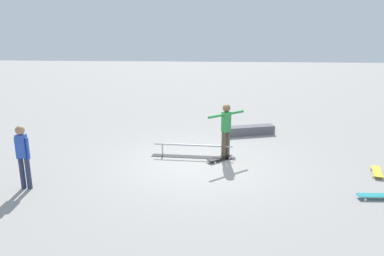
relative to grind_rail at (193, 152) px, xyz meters
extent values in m
plane|color=gray|center=(-0.18, 0.52, -0.16)|extent=(60.00, 60.00, 0.00)
cube|color=black|center=(0.00, 0.00, -0.16)|extent=(2.41, 0.36, 0.01)
cylinder|color=#B7B7BC|center=(-0.89, 0.05, 0.01)|extent=(0.04, 0.04, 0.36)
cylinder|color=#B7B7BC|center=(0.89, -0.05, 0.01)|extent=(0.04, 0.04, 0.36)
cylinder|color=#B7B7BC|center=(0.00, 0.00, 0.19)|extent=(2.24, 0.17, 0.05)
cube|color=#595960|center=(-1.76, -2.42, -0.01)|extent=(1.82, 0.90, 0.30)
cylinder|color=brown|center=(-0.97, 0.01, 0.23)|extent=(0.16, 0.16, 0.79)
cylinder|color=brown|center=(-0.86, 0.12, 0.23)|extent=(0.16, 0.16, 0.79)
cube|color=#2D8C42|center=(-0.92, 0.07, 0.91)|extent=(0.28, 0.27, 0.56)
sphere|color=brown|center=(-0.92, 0.07, 1.30)|extent=(0.22, 0.22, 0.22)
cylinder|color=#2D8C42|center=(-1.19, -0.17, 1.13)|extent=(0.45, 0.40, 0.07)
cylinder|color=#2D8C42|center=(-0.64, 0.31, 1.13)|extent=(0.45, 0.40, 0.07)
cube|color=black|center=(-0.76, 0.23, -0.08)|extent=(0.73, 0.69, 0.02)
cylinder|color=white|center=(-0.63, 0.50, -0.14)|extent=(0.06, 0.06, 0.05)
cylinder|color=white|center=(-0.48, 0.33, -0.14)|extent=(0.06, 0.06, 0.05)
cylinder|color=white|center=(-1.04, 0.13, -0.14)|extent=(0.06, 0.06, 0.05)
cylinder|color=white|center=(-0.88, -0.04, -0.14)|extent=(0.06, 0.06, 0.05)
cylinder|color=#2D3351|center=(3.62, 2.40, 0.21)|extent=(0.12, 0.12, 0.76)
cylinder|color=#2D3351|center=(3.77, 2.39, 0.21)|extent=(0.12, 0.12, 0.76)
cube|color=#2D51B7|center=(3.70, 2.40, 0.86)|extent=(0.21, 0.19, 0.54)
sphere|color=#A87A56|center=(3.70, 2.40, 1.23)|extent=(0.21, 0.21, 0.21)
cylinder|color=#2D51B7|center=(3.56, 2.40, 0.81)|extent=(0.07, 0.07, 0.51)
cylinder|color=#2D51B7|center=(3.83, 2.39, 0.81)|extent=(0.07, 0.07, 0.51)
cube|color=yellow|center=(-4.73, 0.96, -0.08)|extent=(0.41, 0.82, 0.02)
cylinder|color=white|center=(-4.76, 1.25, -0.14)|extent=(0.04, 0.06, 0.05)
cylinder|color=white|center=(-4.54, 1.19, -0.14)|extent=(0.04, 0.06, 0.05)
cylinder|color=white|center=(-4.91, 0.73, -0.14)|extent=(0.04, 0.06, 0.05)
cylinder|color=white|center=(-4.69, 0.66, -0.14)|extent=(0.04, 0.06, 0.05)
cube|color=teal|center=(-4.14, 2.39, -0.08)|extent=(0.81, 0.24, 0.02)
cylinder|color=white|center=(-3.86, 2.29, -0.14)|extent=(0.06, 0.03, 0.05)
cylinder|color=white|center=(-3.88, 2.52, -0.14)|extent=(0.06, 0.03, 0.05)
camera|label=1|loc=(-0.67, 10.05, 3.46)|focal=34.86mm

